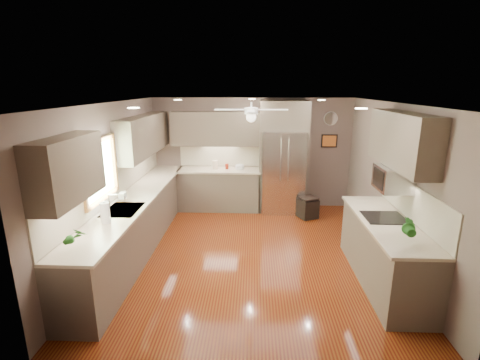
# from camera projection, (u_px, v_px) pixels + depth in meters

# --- Properties ---
(floor) EXTENTS (5.00, 5.00, 0.00)m
(floor) POSITION_uv_depth(u_px,v_px,m) (250.00, 253.00, 5.92)
(floor) COLOR #4D130A
(floor) RESTS_ON ground
(ceiling) EXTENTS (5.00, 5.00, 0.00)m
(ceiling) POSITION_uv_depth(u_px,v_px,m) (251.00, 103.00, 5.26)
(ceiling) COLOR white
(ceiling) RESTS_ON ground
(wall_back) EXTENTS (4.50, 0.00, 4.50)m
(wall_back) POSITION_uv_depth(u_px,v_px,m) (252.00, 153.00, 8.00)
(wall_back) COLOR #64534C
(wall_back) RESTS_ON ground
(wall_front) EXTENTS (4.50, 0.00, 4.50)m
(wall_front) POSITION_uv_depth(u_px,v_px,m) (248.00, 255.00, 3.18)
(wall_front) COLOR #64534C
(wall_front) RESTS_ON ground
(wall_left) EXTENTS (0.00, 5.00, 5.00)m
(wall_left) POSITION_uv_depth(u_px,v_px,m) (113.00, 181.00, 5.68)
(wall_left) COLOR #64534C
(wall_left) RESTS_ON ground
(wall_right) EXTENTS (0.00, 5.00, 5.00)m
(wall_right) POSITION_uv_depth(u_px,v_px,m) (392.00, 184.00, 5.50)
(wall_right) COLOR #64534C
(wall_right) RESTS_ON ground
(canister_c) EXTENTS (0.15, 0.15, 0.20)m
(canister_c) POSITION_uv_depth(u_px,v_px,m) (215.00, 165.00, 7.81)
(canister_c) COLOR beige
(canister_c) RESTS_ON back_run
(canister_d) EXTENTS (0.09, 0.09, 0.12)m
(canister_d) POSITION_uv_depth(u_px,v_px,m) (227.00, 166.00, 7.81)
(canister_d) COLOR maroon
(canister_d) RESTS_ON back_run
(soap_bottle) EXTENTS (0.10, 0.10, 0.21)m
(soap_bottle) POSITION_uv_depth(u_px,v_px,m) (123.00, 195.00, 5.61)
(soap_bottle) COLOR white
(soap_bottle) RESTS_ON left_run
(potted_plant_left) EXTENTS (0.19, 0.15, 0.32)m
(potted_plant_left) POSITION_uv_depth(u_px,v_px,m) (75.00, 236.00, 3.93)
(potted_plant_left) COLOR #1C5618
(potted_plant_left) RESTS_ON left_run
(potted_plant_right) EXTENTS (0.22, 0.18, 0.35)m
(potted_plant_right) POSITION_uv_depth(u_px,v_px,m) (410.00, 228.00, 4.13)
(potted_plant_right) COLOR #1C5618
(potted_plant_right) RESTS_ON right_run
(bowl) EXTENTS (0.22, 0.22, 0.05)m
(bowl) POSITION_uv_depth(u_px,v_px,m) (240.00, 168.00, 7.77)
(bowl) COLOR beige
(bowl) RESTS_ON back_run
(left_run) EXTENTS (0.65, 4.70, 1.45)m
(left_run) POSITION_uv_depth(u_px,v_px,m) (137.00, 221.00, 6.01)
(left_run) COLOR brown
(left_run) RESTS_ON ground
(back_run) EXTENTS (1.85, 0.65, 1.45)m
(back_run) POSITION_uv_depth(u_px,v_px,m) (220.00, 188.00, 7.94)
(back_run) COLOR brown
(back_run) RESTS_ON ground
(uppers) EXTENTS (4.50, 4.70, 0.95)m
(uppers) POSITION_uv_depth(u_px,v_px,m) (209.00, 137.00, 6.14)
(uppers) COLOR brown
(uppers) RESTS_ON wall_left
(window) EXTENTS (0.05, 1.12, 0.92)m
(window) POSITION_uv_depth(u_px,v_px,m) (100.00, 170.00, 5.11)
(window) COLOR #BFF2B2
(window) RESTS_ON wall_left
(sink) EXTENTS (0.50, 0.70, 0.32)m
(sink) POSITION_uv_depth(u_px,v_px,m) (123.00, 211.00, 5.27)
(sink) COLOR silver
(sink) RESTS_ON left_run
(refrigerator) EXTENTS (1.06, 0.75, 2.45)m
(refrigerator) POSITION_uv_depth(u_px,v_px,m) (283.00, 159.00, 7.66)
(refrigerator) COLOR silver
(refrigerator) RESTS_ON ground
(right_run) EXTENTS (0.70, 2.20, 1.45)m
(right_run) POSITION_uv_depth(u_px,v_px,m) (385.00, 250.00, 4.94)
(right_run) COLOR brown
(right_run) RESTS_ON ground
(microwave) EXTENTS (0.43, 0.55, 0.34)m
(microwave) POSITION_uv_depth(u_px,v_px,m) (393.00, 179.00, 4.92)
(microwave) COLOR silver
(microwave) RESTS_ON wall_right
(ceiling_fan) EXTENTS (1.18, 1.18, 0.32)m
(ceiling_fan) POSITION_uv_depth(u_px,v_px,m) (251.00, 113.00, 5.59)
(ceiling_fan) COLOR white
(ceiling_fan) RESTS_ON ceiling
(recessed_lights) EXTENTS (2.84, 3.14, 0.01)m
(recessed_lights) POSITION_uv_depth(u_px,v_px,m) (249.00, 102.00, 5.65)
(recessed_lights) COLOR white
(recessed_lights) RESTS_ON ceiling
(wall_clock) EXTENTS (0.30, 0.03, 0.30)m
(wall_clock) POSITION_uv_depth(u_px,v_px,m) (331.00, 119.00, 7.71)
(wall_clock) COLOR white
(wall_clock) RESTS_ON wall_back
(framed_print) EXTENTS (0.36, 0.03, 0.30)m
(framed_print) POSITION_uv_depth(u_px,v_px,m) (329.00, 141.00, 7.83)
(framed_print) COLOR black
(framed_print) RESTS_ON wall_back
(stool) EXTENTS (0.47, 0.47, 0.45)m
(stool) POSITION_uv_depth(u_px,v_px,m) (308.00, 208.00, 7.41)
(stool) COLOR black
(stool) RESTS_ON ground
(paper_towel) EXTENTS (0.13, 0.13, 0.32)m
(paper_towel) POSITION_uv_depth(u_px,v_px,m) (105.00, 213.00, 4.71)
(paper_towel) COLOR white
(paper_towel) RESTS_ON left_run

